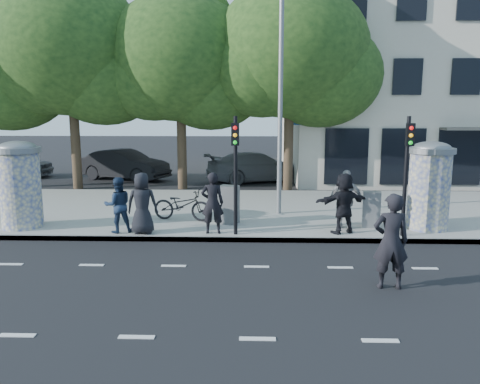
{
  "coord_description": "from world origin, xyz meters",
  "views": [
    {
      "loc": [
        -0.07,
        -9.34,
        3.69
      ],
      "look_at": [
        -0.46,
        3.5,
        1.46
      ],
      "focal_mm": 35.0,
      "sensor_mm": 36.0,
      "label": 1
    }
  ],
  "objects_px": {
    "car_mid": "(124,165)",
    "car_right": "(257,167)",
    "ad_column_left": "(20,183)",
    "cabinet_right": "(371,209)",
    "cabinet_left": "(229,205)",
    "car_left": "(10,164)",
    "ped_f": "(344,203)",
    "ped_a": "(142,203)",
    "ped_e": "(346,200)",
    "traffic_pole_far": "(407,164)",
    "bicycle": "(182,205)",
    "man_road": "(391,241)",
    "ped_b": "(212,203)",
    "street_lamp": "(281,77)",
    "ped_c": "(118,205)",
    "traffic_pole_near": "(235,163)",
    "ad_column_right": "(429,184)"
  },
  "relations": [
    {
      "from": "car_mid",
      "to": "car_right",
      "type": "relative_size",
      "value": 0.93
    },
    {
      "from": "ad_column_left",
      "to": "cabinet_right",
      "type": "relative_size",
      "value": 2.4
    },
    {
      "from": "cabinet_left",
      "to": "car_left",
      "type": "xyz_separation_m",
      "value": [
        -12.89,
        11.15,
        0.02
      ]
    },
    {
      "from": "ped_f",
      "to": "ped_a",
      "type": "bearing_deg",
      "value": -19.51
    },
    {
      "from": "car_right",
      "to": "ped_e",
      "type": "bearing_deg",
      "value": 171.07
    },
    {
      "from": "traffic_pole_far",
      "to": "bicycle",
      "type": "height_order",
      "value": "traffic_pole_far"
    },
    {
      "from": "bicycle",
      "to": "ad_column_left",
      "type": "bearing_deg",
      "value": 113.96
    },
    {
      "from": "man_road",
      "to": "ped_b",
      "type": "bearing_deg",
      "value": -42.33
    },
    {
      "from": "street_lamp",
      "to": "cabinet_right",
      "type": "height_order",
      "value": "street_lamp"
    },
    {
      "from": "ad_column_left",
      "to": "car_left",
      "type": "xyz_separation_m",
      "value": [
        -6.56,
        11.82,
        -0.76
      ]
    },
    {
      "from": "ped_b",
      "to": "bicycle",
      "type": "height_order",
      "value": "ped_b"
    },
    {
      "from": "ad_column_left",
      "to": "bicycle",
      "type": "height_order",
      "value": "ad_column_left"
    },
    {
      "from": "car_left",
      "to": "ped_f",
      "type": "bearing_deg",
      "value": -127.0
    },
    {
      "from": "ped_c",
      "to": "traffic_pole_far",
      "type": "bearing_deg",
      "value": 156.52
    },
    {
      "from": "ped_c",
      "to": "car_mid",
      "type": "relative_size",
      "value": 0.33
    },
    {
      "from": "street_lamp",
      "to": "ad_column_left",
      "type": "bearing_deg",
      "value": -165.06
    },
    {
      "from": "street_lamp",
      "to": "car_left",
      "type": "bearing_deg",
      "value": 146.38
    },
    {
      "from": "traffic_pole_far",
      "to": "cabinet_left",
      "type": "height_order",
      "value": "traffic_pole_far"
    },
    {
      "from": "cabinet_left",
      "to": "car_left",
      "type": "distance_m",
      "value": 17.05
    },
    {
      "from": "car_left",
      "to": "car_right",
      "type": "height_order",
      "value": "car_left"
    },
    {
      "from": "car_right",
      "to": "traffic_pole_near",
      "type": "bearing_deg",
      "value": 153.5
    },
    {
      "from": "cabinet_right",
      "to": "ped_b",
      "type": "bearing_deg",
      "value": -158.03
    },
    {
      "from": "traffic_pole_near",
      "to": "ped_b",
      "type": "xyz_separation_m",
      "value": [
        -0.68,
        0.16,
        -1.18
      ]
    },
    {
      "from": "street_lamp",
      "to": "man_road",
      "type": "distance_m",
      "value": 7.76
    },
    {
      "from": "ped_c",
      "to": "bicycle",
      "type": "distance_m",
      "value": 2.31
    },
    {
      "from": "ped_b",
      "to": "man_road",
      "type": "xyz_separation_m",
      "value": [
        4.06,
        -3.8,
        -0.04
      ]
    },
    {
      "from": "ad_column_left",
      "to": "car_left",
      "type": "distance_m",
      "value": 13.54
    },
    {
      "from": "traffic_pole_far",
      "to": "cabinet_right",
      "type": "xyz_separation_m",
      "value": [
        -0.65,
        1.06,
        -1.53
      ]
    },
    {
      "from": "ped_b",
      "to": "car_right",
      "type": "bearing_deg",
      "value": -101.29
    },
    {
      "from": "ped_b",
      "to": "man_road",
      "type": "bearing_deg",
      "value": 132.51
    },
    {
      "from": "ad_column_left",
      "to": "car_mid",
      "type": "bearing_deg",
      "value": 89.49
    },
    {
      "from": "ped_a",
      "to": "ped_e",
      "type": "xyz_separation_m",
      "value": [
        6.03,
        0.8,
        -0.01
      ]
    },
    {
      "from": "traffic_pole_near",
      "to": "car_mid",
      "type": "bearing_deg",
      "value": 118.83
    },
    {
      "from": "cabinet_right",
      "to": "ped_f",
      "type": "bearing_deg",
      "value": -131.24
    },
    {
      "from": "ped_c",
      "to": "street_lamp",
      "type": "bearing_deg",
      "value": -173.48
    },
    {
      "from": "ped_f",
      "to": "bicycle",
      "type": "height_order",
      "value": "ped_f"
    },
    {
      "from": "ped_c",
      "to": "ped_e",
      "type": "distance_m",
      "value": 6.81
    },
    {
      "from": "street_lamp",
      "to": "ped_c",
      "type": "height_order",
      "value": "street_lamp"
    },
    {
      "from": "ad_column_left",
      "to": "cabinet_right",
      "type": "xyz_separation_m",
      "value": [
        10.75,
        0.35,
        -0.84
      ]
    },
    {
      "from": "cabinet_right",
      "to": "car_mid",
      "type": "bearing_deg",
      "value": 146.07
    },
    {
      "from": "ad_column_left",
      "to": "traffic_pole_far",
      "type": "distance_m",
      "value": 11.44
    },
    {
      "from": "ad_column_right",
      "to": "man_road",
      "type": "xyz_separation_m",
      "value": [
        -2.42,
        -4.55,
        -0.52
      ]
    },
    {
      "from": "ped_e",
      "to": "cabinet_right",
      "type": "bearing_deg",
      "value": -151.46
    },
    {
      "from": "ad_column_right",
      "to": "ad_column_left",
      "type": "bearing_deg",
      "value": -179.08
    },
    {
      "from": "car_left",
      "to": "car_mid",
      "type": "height_order",
      "value": "car_mid"
    },
    {
      "from": "ped_c",
      "to": "ped_f",
      "type": "distance_m",
      "value": 6.6
    },
    {
      "from": "traffic_pole_near",
      "to": "car_mid",
      "type": "height_order",
      "value": "traffic_pole_near"
    },
    {
      "from": "ad_column_left",
      "to": "traffic_pole_near",
      "type": "bearing_deg",
      "value": -6.11
    },
    {
      "from": "cabinet_left",
      "to": "car_right",
      "type": "relative_size",
      "value": 0.23
    },
    {
      "from": "ped_e",
      "to": "bicycle",
      "type": "height_order",
      "value": "ped_e"
    }
  ]
}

